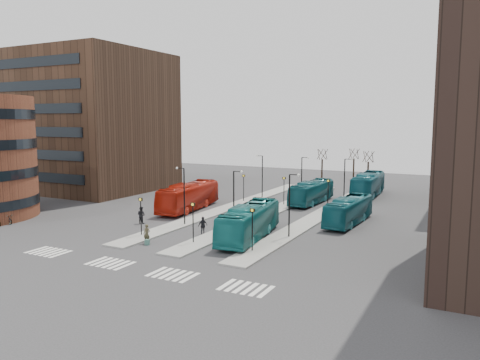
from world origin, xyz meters
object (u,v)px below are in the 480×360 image
at_px(suitcase, 147,242).
at_px(teal_bus_c, 349,210).
at_px(teal_bus_d, 368,184).
at_px(commuter_a, 141,215).
at_px(traveller, 147,234).
at_px(red_bus, 189,196).
at_px(commuter_c, 239,222).
at_px(commuter_b, 203,226).
at_px(bicycle_far, 7,219).
at_px(teal_bus_b, 312,192).
at_px(teal_bus_a, 249,222).

relative_size(suitcase, teal_bus_c, 0.05).
xyz_separation_m(teal_bus_d, commuter_a, (-17.97, -30.40, -0.80)).
relative_size(suitcase, traveller, 0.28).
xyz_separation_m(red_bus, commuter_a, (-0.22, -9.05, -0.76)).
bearing_deg(commuter_c, red_bus, -78.38).
distance_m(suitcase, commuter_c, 10.11).
bearing_deg(commuter_a, commuter_b, 171.60).
bearing_deg(bicycle_far, teal_bus_d, -31.47).
xyz_separation_m(red_bus, bicycle_far, (-13.12, -15.92, -1.20)).
distance_m(red_bus, teal_bus_b, 16.88).
xyz_separation_m(teal_bus_d, traveller, (-12.08, -36.82, -0.85)).
xyz_separation_m(teal_bus_a, teal_bus_b, (-0.93, 21.09, -0.11)).
height_order(traveller, commuter_c, traveller).
relative_size(teal_bus_c, commuter_b, 5.81).
bearing_deg(commuter_b, commuter_a, 106.02).
relative_size(suitcase, commuter_c, 0.29).
relative_size(teal_bus_d, commuter_c, 7.38).
xyz_separation_m(teal_bus_c, commuter_b, (-11.51, -11.60, -0.56)).
distance_m(teal_bus_a, teal_bus_c, 12.78).
distance_m(suitcase, red_bus, 17.04).
bearing_deg(teal_bus_a, commuter_c, 126.54).
bearing_deg(teal_bus_a, red_bus, 136.39).
relative_size(teal_bus_a, commuter_a, 6.23).
height_order(teal_bus_b, teal_bus_d, teal_bus_d).
height_order(teal_bus_d, traveller, teal_bus_d).
bearing_deg(teal_bus_b, red_bus, -134.56).
bearing_deg(commuter_c, teal_bus_b, -140.18).
bearing_deg(teal_bus_d, commuter_c, -106.04).
xyz_separation_m(teal_bus_d, commuter_b, (-9.30, -31.60, -0.84)).
bearing_deg(bicycle_far, red_bus, -31.33).
bearing_deg(commuter_b, teal_bus_a, -56.91).
xyz_separation_m(suitcase, red_bus, (-6.01, 15.88, 1.46)).
bearing_deg(suitcase, commuter_c, 47.98).
bearing_deg(commuter_b, teal_bus_c, -20.83).
height_order(teal_bus_b, commuter_c, teal_bus_b).
height_order(teal_bus_d, commuter_c, teal_bus_d).
bearing_deg(teal_bus_d, teal_bus_b, -121.39).
bearing_deg(teal_bus_b, commuter_c, -92.77).
distance_m(suitcase, teal_bus_d, 39.06).
bearing_deg(teal_bus_b, traveller, -101.67).
distance_m(suitcase, commuter_b, 6.17).
xyz_separation_m(traveller, bicycle_far, (-18.78, -0.44, -0.39)).
relative_size(teal_bus_b, teal_bus_d, 0.88).
distance_m(commuter_c, bicycle_far, 25.45).
height_order(commuter_a, bicycle_far, commuter_a).
height_order(red_bus, bicycle_far, red_bus).
relative_size(suitcase, red_bus, 0.04).
xyz_separation_m(teal_bus_b, teal_bus_c, (7.69, -10.25, -0.07)).
bearing_deg(teal_bus_b, bicycle_far, -130.65).
xyz_separation_m(red_bus, teal_bus_a, (13.19, -9.49, -0.07)).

